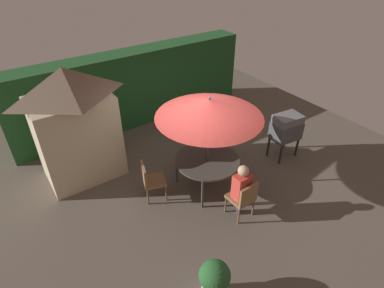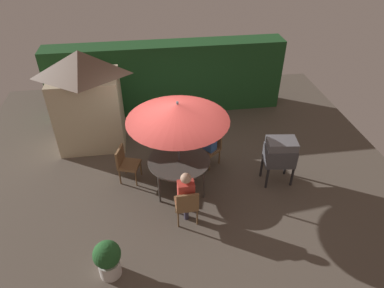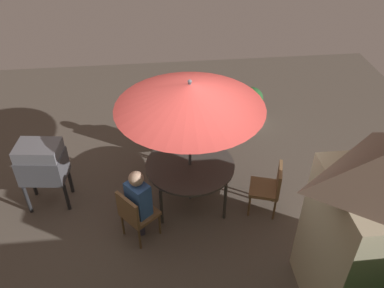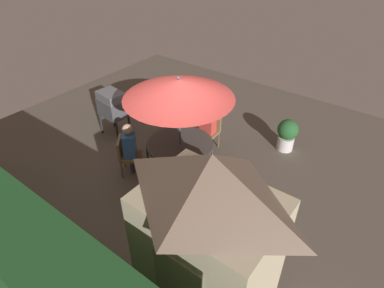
{
  "view_description": "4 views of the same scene",
  "coord_description": "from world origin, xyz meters",
  "px_view_note": "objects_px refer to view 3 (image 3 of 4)",
  "views": [
    {
      "loc": [
        -3.45,
        -4.52,
        4.92
      ],
      "look_at": [
        -0.16,
        0.23,
        0.98
      ],
      "focal_mm": 29.22,
      "sensor_mm": 36.0,
      "label": 1
    },
    {
      "loc": [
        -0.61,
        -6.31,
        5.65
      ],
      "look_at": [
        0.33,
        0.3,
        0.82
      ],
      "focal_mm": 32.06,
      "sensor_mm": 36.0,
      "label": 2
    },
    {
      "loc": [
        0.46,
        4.73,
        4.94
      ],
      "look_at": [
        -0.09,
        -0.36,
        1.04
      ],
      "focal_mm": 37.72,
      "sensor_mm": 36.0,
      "label": 3
    },
    {
      "loc": [
        -3.65,
        4.16,
        4.73
      ],
      "look_at": [
        -0.4,
        -0.15,
        0.91
      ],
      "focal_mm": 30.17,
      "sensor_mm": 36.0,
      "label": 4
    }
  ],
  "objects_px": {
    "chair_far_side": "(135,213)",
    "chair_toward_hedge": "(270,186)",
    "patio_table": "(190,166)",
    "patio_umbrella": "(190,96)",
    "person_in_blue": "(138,197)",
    "person_in_red": "(183,125)",
    "potted_plant_by_shed": "(251,104)",
    "bbq_grill": "(42,163)",
    "chair_near_shed": "(182,134)"
  },
  "relations": [
    {
      "from": "chair_near_shed",
      "to": "bbq_grill",
      "type": "bearing_deg",
      "value": 23.26
    },
    {
      "from": "chair_near_shed",
      "to": "chair_far_side",
      "type": "xyz_separation_m",
      "value": [
        0.87,
        1.92,
        0.0
      ]
    },
    {
      "from": "bbq_grill",
      "to": "chair_toward_hedge",
      "type": "xyz_separation_m",
      "value": [
        -3.58,
        0.57,
        -0.33
      ]
    },
    {
      "from": "patio_umbrella",
      "to": "chair_far_side",
      "type": "bearing_deg",
      "value": 39.97
    },
    {
      "from": "person_in_blue",
      "to": "chair_toward_hedge",
      "type": "bearing_deg",
      "value": -171.68
    },
    {
      "from": "chair_near_shed",
      "to": "person_in_blue",
      "type": "relative_size",
      "value": 0.71
    },
    {
      "from": "chair_far_side",
      "to": "person_in_blue",
      "type": "distance_m",
      "value": 0.28
    },
    {
      "from": "chair_toward_hedge",
      "to": "person_in_red",
      "type": "bearing_deg",
      "value": -49.43
    },
    {
      "from": "bbq_grill",
      "to": "chair_toward_hedge",
      "type": "bearing_deg",
      "value": 171.0
    },
    {
      "from": "patio_umbrella",
      "to": "potted_plant_by_shed",
      "type": "height_order",
      "value": "patio_umbrella"
    },
    {
      "from": "patio_umbrella",
      "to": "chair_near_shed",
      "type": "bearing_deg",
      "value": -88.7
    },
    {
      "from": "bbq_grill",
      "to": "chair_near_shed",
      "type": "xyz_separation_m",
      "value": [
        -2.31,
        -0.99,
        -0.33
      ]
    },
    {
      "from": "patio_table",
      "to": "chair_near_shed",
      "type": "bearing_deg",
      "value": -88.7
    },
    {
      "from": "potted_plant_by_shed",
      "to": "chair_near_shed",
      "type": "bearing_deg",
      "value": 33.95
    },
    {
      "from": "person_in_red",
      "to": "chair_near_shed",
      "type": "bearing_deg",
      "value": -88.7
    },
    {
      "from": "chair_near_shed",
      "to": "patio_umbrella",
      "type": "bearing_deg",
      "value": 91.3
    },
    {
      "from": "patio_umbrella",
      "to": "bbq_grill",
      "type": "height_order",
      "value": "patio_umbrella"
    },
    {
      "from": "potted_plant_by_shed",
      "to": "bbq_grill",
      "type": "bearing_deg",
      "value": 27.82
    },
    {
      "from": "chair_far_side",
      "to": "potted_plant_by_shed",
      "type": "relative_size",
      "value": 1.11
    },
    {
      "from": "person_in_red",
      "to": "person_in_blue",
      "type": "bearing_deg",
      "value": 65.7
    },
    {
      "from": "patio_table",
      "to": "potted_plant_by_shed",
      "type": "height_order",
      "value": "potted_plant_by_shed"
    },
    {
      "from": "person_in_red",
      "to": "chair_toward_hedge",
      "type": "bearing_deg",
      "value": 130.57
    },
    {
      "from": "chair_far_side",
      "to": "chair_toward_hedge",
      "type": "height_order",
      "value": "same"
    },
    {
      "from": "patio_table",
      "to": "patio_umbrella",
      "type": "relative_size",
      "value": 0.63
    },
    {
      "from": "person_in_blue",
      "to": "patio_umbrella",
      "type": "bearing_deg",
      "value": -140.03
    },
    {
      "from": "bbq_grill",
      "to": "person_in_red",
      "type": "relative_size",
      "value": 0.95
    },
    {
      "from": "patio_table",
      "to": "person_in_blue",
      "type": "bearing_deg",
      "value": 39.97
    },
    {
      "from": "person_in_red",
      "to": "patio_table",
      "type": "bearing_deg",
      "value": 91.3
    },
    {
      "from": "chair_toward_hedge",
      "to": "person_in_red",
      "type": "relative_size",
      "value": 0.71
    },
    {
      "from": "potted_plant_by_shed",
      "to": "person_in_red",
      "type": "distance_m",
      "value": 1.95
    },
    {
      "from": "patio_table",
      "to": "person_in_blue",
      "type": "relative_size",
      "value": 1.14
    },
    {
      "from": "person_in_red",
      "to": "bbq_grill",
      "type": "bearing_deg",
      "value": 21.43
    },
    {
      "from": "chair_toward_hedge",
      "to": "person_in_blue",
      "type": "xyz_separation_m",
      "value": [
        2.07,
        0.3,
        0.26
      ]
    },
    {
      "from": "bbq_grill",
      "to": "chair_toward_hedge",
      "type": "distance_m",
      "value": 3.64
    },
    {
      "from": "chair_near_shed",
      "to": "person_in_red",
      "type": "height_order",
      "value": "person_in_red"
    },
    {
      "from": "patio_umbrella",
      "to": "chair_toward_hedge",
      "type": "relative_size",
      "value": 2.54
    },
    {
      "from": "patio_umbrella",
      "to": "chair_far_side",
      "type": "height_order",
      "value": "patio_umbrella"
    },
    {
      "from": "chair_toward_hedge",
      "to": "patio_umbrella",
      "type": "bearing_deg",
      "value": -17.52
    },
    {
      "from": "person_in_blue",
      "to": "chair_far_side",
      "type": "bearing_deg",
      "value": 39.97
    },
    {
      "from": "patio_table",
      "to": "chair_near_shed",
      "type": "relative_size",
      "value": 1.59
    },
    {
      "from": "chair_near_shed",
      "to": "chair_far_side",
      "type": "distance_m",
      "value": 2.1
    },
    {
      "from": "chair_far_side",
      "to": "person_in_blue",
      "type": "relative_size",
      "value": 0.71
    },
    {
      "from": "patio_umbrella",
      "to": "chair_far_side",
      "type": "distance_m",
      "value": 1.91
    },
    {
      "from": "bbq_grill",
      "to": "patio_umbrella",
      "type": "bearing_deg",
      "value": 175.71
    },
    {
      "from": "patio_umbrella",
      "to": "bbq_grill",
      "type": "bearing_deg",
      "value": -4.29
    },
    {
      "from": "person_in_red",
      "to": "potted_plant_by_shed",
      "type": "bearing_deg",
      "value": -143.9
    },
    {
      "from": "chair_near_shed",
      "to": "chair_far_side",
      "type": "bearing_deg",
      "value": 65.7
    },
    {
      "from": "chair_far_side",
      "to": "chair_toward_hedge",
      "type": "distance_m",
      "value": 2.16
    },
    {
      "from": "patio_table",
      "to": "person_in_blue",
      "type": "distance_m",
      "value": 1.08
    },
    {
      "from": "chair_toward_hedge",
      "to": "potted_plant_by_shed",
      "type": "height_order",
      "value": "chair_toward_hedge"
    }
  ]
}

